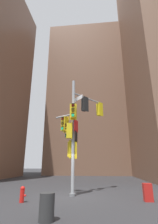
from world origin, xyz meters
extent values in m
plane|color=#2D2D30|center=(0.00, 0.00, 0.00)|extent=(120.00, 120.00, 0.00)
cube|color=brown|center=(0.82, 26.79, 15.35)|extent=(17.40, 17.40, 30.69)
cylinder|color=#9EA0A3|center=(0.00, 0.00, 3.87)|extent=(0.20, 0.20, 7.75)
cylinder|color=slate|center=(0.00, 0.00, 0.08)|extent=(0.37, 0.37, 0.16)
cylinder|color=#9EA0A3|center=(1.03, 1.26, 6.79)|extent=(2.14, 2.59, 0.11)
cylinder|color=#9EA0A3|center=(-0.70, 0.42, 5.19)|extent=(1.46, 0.95, 0.11)
cube|color=black|center=(0.87, 0.76, 6.19)|extent=(0.33, 0.39, 1.14)
cube|color=black|center=(0.72, 0.88, 6.19)|extent=(0.48, 0.48, 1.00)
cylinder|color=#360605|center=(0.56, 1.01, 6.54)|extent=(0.17, 0.19, 0.20)
cube|color=black|center=(0.56, 1.01, 6.66)|extent=(0.19, 0.22, 0.02)
cylinder|color=yellow|center=(0.56, 1.01, 6.19)|extent=(0.17, 0.19, 0.20)
cube|color=black|center=(0.56, 1.01, 6.31)|extent=(0.19, 0.22, 0.02)
cylinder|color=#06311C|center=(0.56, 1.01, 5.84)|extent=(0.17, 0.19, 0.20)
cube|color=black|center=(0.56, 1.01, 5.96)|extent=(0.19, 0.22, 0.02)
cube|color=yellow|center=(2.00, 2.15, 6.19)|extent=(0.33, 0.39, 1.14)
cube|color=yellow|center=(1.85, 2.27, 6.19)|extent=(0.48, 0.48, 1.00)
cylinder|color=#360605|center=(1.69, 2.39, 6.54)|extent=(0.17, 0.19, 0.20)
cube|color=black|center=(1.69, 2.40, 6.66)|extent=(0.19, 0.22, 0.02)
cylinder|color=yellow|center=(1.69, 2.39, 6.19)|extent=(0.17, 0.19, 0.20)
cube|color=black|center=(1.69, 2.40, 6.31)|extent=(0.19, 0.22, 0.02)
cylinder|color=#06311C|center=(1.69, 2.39, 5.84)|extent=(0.17, 0.19, 0.20)
cube|color=black|center=(1.69, 2.40, 5.96)|extent=(0.19, 0.22, 0.02)
cube|color=gold|center=(-0.60, 0.59, 4.59)|extent=(0.43, 0.27, 1.14)
cube|color=gold|center=(-0.70, 0.42, 4.59)|extent=(0.47, 0.47, 1.00)
cylinder|color=#360605|center=(-0.80, 0.25, 4.94)|extent=(0.20, 0.15, 0.20)
cube|color=black|center=(-0.81, 0.25, 5.06)|extent=(0.23, 0.18, 0.02)
cylinder|color=#3C2C06|center=(-0.80, 0.25, 4.59)|extent=(0.20, 0.15, 0.20)
cube|color=black|center=(-0.81, 0.25, 4.71)|extent=(0.23, 0.18, 0.02)
cylinder|color=#19C672|center=(-0.80, 0.25, 4.24)|extent=(0.20, 0.15, 0.20)
cube|color=black|center=(-0.81, 0.25, 4.36)|extent=(0.23, 0.18, 0.02)
cube|color=yellow|center=(-0.11, -0.03, 4.01)|extent=(0.17, 0.47, 1.14)
cube|color=yellow|center=(-0.29, -0.09, 4.01)|extent=(0.43, 0.43, 1.00)
cylinder|color=#360605|center=(-0.48, -0.15, 4.36)|extent=(0.12, 0.21, 0.20)
cube|color=black|center=(-0.48, -0.15, 4.48)|extent=(0.14, 0.23, 0.02)
cylinder|color=yellow|center=(-0.48, -0.15, 4.01)|extent=(0.12, 0.21, 0.20)
cube|color=black|center=(-0.48, -0.15, 4.13)|extent=(0.14, 0.23, 0.02)
cylinder|color=#06311C|center=(-0.48, -0.15, 3.66)|extent=(0.12, 0.21, 0.20)
cube|color=black|center=(-0.48, -0.15, 3.78)|extent=(0.14, 0.23, 0.02)
cube|color=gold|center=(0.01, 0.11, 2.76)|extent=(0.48, 0.06, 1.14)
cube|color=gold|center=(0.02, 0.30, 2.76)|extent=(0.36, 0.36, 1.00)
cylinder|color=#360605|center=(0.03, 0.50, 3.11)|extent=(0.20, 0.07, 0.20)
cube|color=black|center=(0.03, 0.51, 3.23)|extent=(0.22, 0.09, 0.02)
cylinder|color=yellow|center=(0.03, 0.50, 2.76)|extent=(0.20, 0.07, 0.20)
cube|color=black|center=(0.03, 0.51, 2.88)|extent=(0.22, 0.09, 0.02)
cylinder|color=#06311C|center=(0.03, 0.50, 2.41)|extent=(0.20, 0.07, 0.20)
cube|color=black|center=(0.03, 0.51, 2.53)|extent=(0.22, 0.09, 0.02)
cube|color=gold|center=(0.01, -0.11, 5.33)|extent=(0.48, 0.07, 1.14)
cube|color=gold|center=(0.03, -0.30, 5.33)|extent=(0.37, 0.37, 1.00)
cylinder|color=#360605|center=(0.04, -0.50, 5.68)|extent=(0.20, 0.08, 0.20)
cube|color=black|center=(0.04, -0.51, 5.80)|extent=(0.23, 0.09, 0.02)
cylinder|color=#3C2C06|center=(0.04, -0.50, 5.33)|extent=(0.20, 0.08, 0.20)
cube|color=black|center=(0.04, -0.51, 5.45)|extent=(0.23, 0.09, 0.02)
cylinder|color=#19C672|center=(0.04, -0.50, 4.98)|extent=(0.20, 0.08, 0.20)
cube|color=black|center=(0.04, -0.51, 5.10)|extent=(0.23, 0.09, 0.02)
cube|color=gold|center=(-0.06, 0.09, 2.83)|extent=(0.41, 0.30, 1.14)
cube|color=gold|center=(-0.17, 0.25, 2.83)|extent=(0.47, 0.47, 1.00)
cylinder|color=#360605|center=(-0.29, 0.41, 3.18)|extent=(0.20, 0.16, 0.20)
cube|color=black|center=(-0.29, 0.42, 3.30)|extent=(0.22, 0.18, 0.02)
cylinder|color=yellow|center=(-0.29, 0.41, 2.83)|extent=(0.20, 0.16, 0.20)
cube|color=black|center=(-0.29, 0.42, 2.95)|extent=(0.22, 0.18, 0.02)
cylinder|color=#06311C|center=(-0.29, 0.41, 2.48)|extent=(0.20, 0.16, 0.20)
cube|color=black|center=(-0.29, 0.42, 2.60)|extent=(0.22, 0.18, 0.02)
cube|color=white|center=(0.27, 0.22, 6.42)|extent=(0.79, 0.95, 0.28)
cube|color=#19479E|center=(0.27, 0.22, 6.42)|extent=(0.76, 0.92, 0.24)
cube|color=red|center=(0.21, -0.06, 4.34)|extent=(0.19, 0.62, 0.80)
cube|color=white|center=(0.21, -0.06, 4.34)|extent=(0.17, 0.58, 0.76)
cube|color=black|center=(0.22, -0.03, 3.63)|extent=(0.10, 0.60, 0.72)
cube|color=white|center=(0.22, -0.03, 3.63)|extent=(0.09, 0.56, 0.68)
cylinder|color=red|center=(-2.33, -2.00, 0.30)|extent=(0.22, 0.22, 0.60)
sphere|color=red|center=(-2.33, -2.00, 0.66)|extent=(0.23, 0.23, 0.23)
cylinder|color=red|center=(-2.17, -2.00, 0.33)|extent=(0.10, 0.09, 0.09)
cube|color=red|center=(4.17, -1.09, 0.44)|extent=(0.44, 0.36, 0.89)
cube|color=black|center=(4.40, -1.09, 0.62)|extent=(0.01, 0.29, 0.32)
cylinder|color=#2D2D2D|center=(-0.22, -4.78, 0.45)|extent=(0.53, 0.53, 0.91)
camera|label=1|loc=(1.59, -11.22, 1.89)|focal=27.19mm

